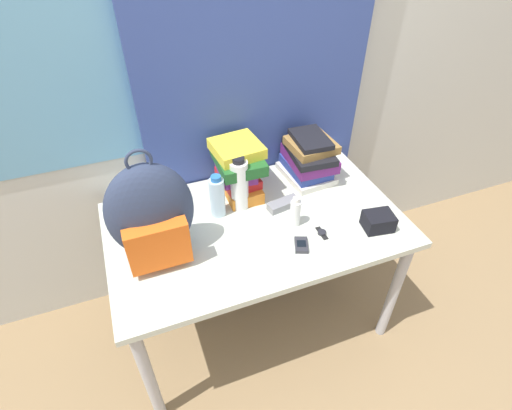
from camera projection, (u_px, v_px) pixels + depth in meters
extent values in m
plane|color=#8C704C|center=(284.00, 378.00, 1.95)|extent=(12.00, 12.00, 0.00)
cube|color=beige|center=(218.00, 65.00, 1.75)|extent=(6.00, 0.05, 2.50)
cube|color=#66A3C6|center=(92.00, 73.00, 1.56)|extent=(1.10, 0.01, 0.80)
cube|color=#384C93|center=(257.00, 64.00, 1.76)|extent=(1.10, 0.04, 2.50)
cube|color=beige|center=(256.00, 225.00, 1.78)|extent=(1.29, 0.77, 0.03)
cylinder|color=#B2B2B7|center=(148.00, 377.00, 1.61)|extent=(0.05, 0.05, 0.68)
cylinder|color=#B2B2B7|center=(394.00, 292.00, 1.93)|extent=(0.05, 0.05, 0.68)
cylinder|color=#B2B2B7|center=(128.00, 262.00, 2.08)|extent=(0.05, 0.05, 0.68)
cylinder|color=#B2B2B7|center=(328.00, 209.00, 2.40)|extent=(0.05, 0.05, 0.68)
ellipsoid|color=#2D3851|center=(150.00, 212.00, 1.50)|extent=(0.33, 0.17, 0.43)
cube|color=#E05B19|center=(159.00, 246.00, 1.48)|extent=(0.23, 0.06, 0.19)
torus|color=#2D3851|center=(139.00, 161.00, 1.35)|extent=(0.09, 0.01, 0.09)
cube|color=orange|center=(240.00, 187.00, 1.91)|extent=(0.16, 0.26, 0.06)
cube|color=red|center=(238.00, 178.00, 1.88)|extent=(0.17, 0.22, 0.04)
cube|color=#6B2370|center=(235.00, 169.00, 1.85)|extent=(0.17, 0.23, 0.06)
cube|color=#1E5623|center=(237.00, 160.00, 1.81)|extent=(0.21, 0.27, 0.05)
cube|color=yellow|center=(237.00, 148.00, 1.78)|extent=(0.23, 0.23, 0.05)
cube|color=silver|center=(306.00, 173.00, 2.02)|extent=(0.23, 0.28, 0.03)
cube|color=navy|center=(306.00, 166.00, 2.00)|extent=(0.18, 0.26, 0.04)
cube|color=#6B2370|center=(309.00, 158.00, 1.97)|extent=(0.21, 0.28, 0.06)
cube|color=black|center=(309.00, 151.00, 1.93)|extent=(0.21, 0.29, 0.03)
cube|color=olive|center=(311.00, 145.00, 1.91)|extent=(0.22, 0.21, 0.04)
cube|color=black|center=(311.00, 139.00, 1.89)|extent=(0.16, 0.22, 0.03)
cylinder|color=silver|center=(217.00, 197.00, 1.75)|extent=(0.07, 0.07, 0.19)
cylinder|color=#286BB7|center=(216.00, 178.00, 1.68)|extent=(0.04, 0.04, 0.02)
cylinder|color=white|center=(239.00, 185.00, 1.77)|extent=(0.08, 0.08, 0.24)
cylinder|color=black|center=(238.00, 160.00, 1.69)|extent=(0.05, 0.05, 0.02)
cylinder|color=white|center=(295.00, 213.00, 1.72)|extent=(0.05, 0.05, 0.13)
cylinder|color=white|center=(296.00, 200.00, 1.67)|extent=(0.03, 0.03, 0.02)
cube|color=#2D2D33|center=(301.00, 245.00, 1.65)|extent=(0.08, 0.10, 0.02)
cube|color=black|center=(301.00, 244.00, 1.64)|extent=(0.05, 0.05, 0.00)
cube|color=gray|center=(283.00, 204.00, 1.83)|extent=(0.16, 0.08, 0.04)
cube|color=black|center=(378.00, 221.00, 1.72)|extent=(0.14, 0.12, 0.07)
cube|color=black|center=(322.00, 233.00, 1.71)|extent=(0.02, 0.08, 0.00)
cylinder|color=#232328|center=(322.00, 233.00, 1.71)|extent=(0.04, 0.04, 0.01)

